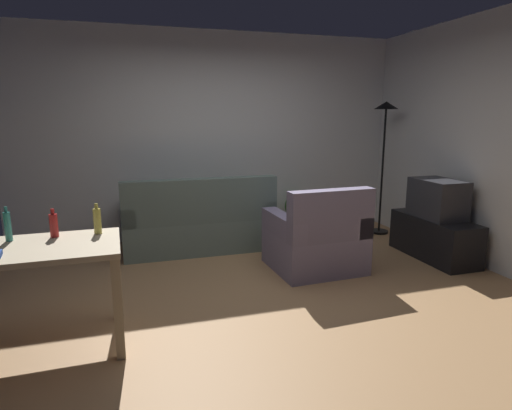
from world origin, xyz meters
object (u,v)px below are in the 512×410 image
Objects in this scene: couch at (198,225)px; bottle_tall at (8,226)px; potted_plant at (298,210)px; bottle_red at (54,225)px; armchair at (317,241)px; bottle_squat at (97,221)px; tv at (438,199)px; tv_stand at (434,238)px; torchiere_lamp at (385,132)px; desk at (29,262)px.

bottle_tall reaches higher than couch.
potted_plant is 2.70× the size of bottle_red.
bottle_squat reaches higher than armchair.
armchair is at bearing 89.01° from tv.
couch is at bearing 59.74° from bottle_squat.
torchiere_lamp reaches higher than tv_stand.
torchiere_lamp is at bearing -145.96° from armchair.
desk is at bearing -141.80° from potted_plant.
bottle_red is at bearing -143.00° from potted_plant.
tv reaches higher than desk.
armchair is (-1.48, 0.03, -0.38)m from tv.
bottle_squat is at bearing -139.89° from potted_plant.
torchiere_lamp is 2.14m from armchair.
torchiere_lamp is 4.06m from bottle_squat.
armchair is 4.05× the size of bottle_squat.
tv is 2.84× the size of bottle_red.
tv is 1.34m from torchiere_lamp.
bottle_red reaches higher than desk.
armchair is 2.30m from bottle_squat.
tv reaches higher than potted_plant.
bottle_squat reaches higher than tv_stand.
bottle_tall is at bearing 11.68° from armchair.
armchair is at bearing 15.74° from bottle_red.
tv is 1.05× the size of potted_plant.
torchiere_lamp is 4.34m from bottle_red.
desk is 0.54m from bottle_squat.
tv_stand is at bearing -52.26° from potted_plant.
desk reaches higher than tv_stand.
armchair reaches higher than tv_stand.
tv is at bearing 10.28° from bottle_squat.
couch is 1.92× the size of armchair.
bottle_red is at bearing 53.15° from couch.
torchiere_lamp reaches higher than potted_plant.
bottle_squat is (-2.13, -0.68, 0.54)m from armchair.
torchiere_lamp is at bearing -15.62° from potted_plant.
desk is at bearing 16.33° from armchair.
bottle_squat reaches higher than bottle_red.
torchiere_lamp is at bearing 0.18° from tv.
bottle_squat is (0.59, 0.02, -0.01)m from bottle_tall.
bottle_squat is at bearing -153.66° from torchiere_lamp.
bottle_tall is (-4.20, -0.68, 0.63)m from tv_stand.
desk is at bearing -153.76° from torchiere_lamp.
potted_plant is 1.46m from armchair.
bottle_tall is 0.30m from bottle_red.
tv is at bearing 176.23° from armchair.
bottle_red is at bearing 53.81° from desk.
tv is at bearing -89.82° from torchiere_lamp.
bottle_tall reaches higher than tv_stand.
tv is at bearing 9.57° from bottle_red.
bottle_squat is at bearing 100.29° from tv_stand.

